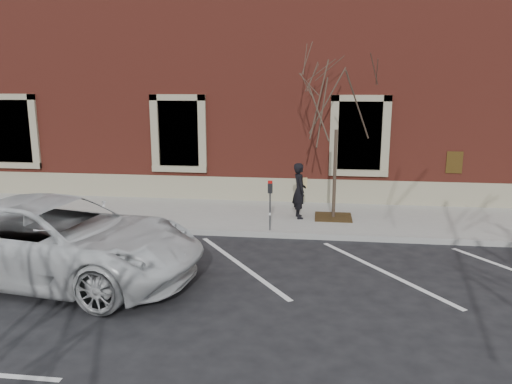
# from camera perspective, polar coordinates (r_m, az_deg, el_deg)

# --- Properties ---
(ground) EXTENTS (120.00, 120.00, 0.00)m
(ground) POSITION_cam_1_polar(r_m,az_deg,el_deg) (13.62, -0.32, -5.07)
(ground) COLOR #28282B
(ground) RESTS_ON ground
(sidewalk_near) EXTENTS (40.00, 3.50, 0.15)m
(sidewalk_near) POSITION_cam_1_polar(r_m,az_deg,el_deg) (15.26, 0.55, -2.83)
(sidewalk_near) COLOR #AAA9A0
(sidewalk_near) RESTS_ON ground
(curb_near) EXTENTS (40.00, 0.12, 0.15)m
(curb_near) POSITION_cam_1_polar(r_m,az_deg,el_deg) (13.55, -0.35, -4.83)
(curb_near) COLOR #9E9E99
(curb_near) RESTS_ON ground
(parking_stripes) EXTENTS (28.00, 4.40, 0.01)m
(parking_stripes) POSITION_cam_1_polar(r_m,az_deg,el_deg) (11.56, -1.78, -8.32)
(parking_stripes) COLOR silver
(parking_stripes) RESTS_ON ground
(building_civic) EXTENTS (40.00, 8.62, 8.00)m
(building_civic) POSITION_cam_1_polar(r_m,az_deg,el_deg) (20.68, 2.57, 12.17)
(building_civic) COLOR maroon
(building_civic) RESTS_ON ground
(man) EXTENTS (0.53, 0.68, 1.65)m
(man) POSITION_cam_1_polar(r_m,az_deg,el_deg) (14.73, 4.98, 0.15)
(man) COLOR black
(man) RESTS_ON sidewalk_near
(parking_meter) EXTENTS (0.12, 0.10, 1.37)m
(parking_meter) POSITION_cam_1_polar(r_m,az_deg,el_deg) (13.40, 1.62, -0.48)
(parking_meter) COLOR #595B60
(parking_meter) RESTS_ON sidewalk_near
(tree_grate) EXTENTS (1.09, 1.09, 0.03)m
(tree_grate) POSITION_cam_1_polar(r_m,az_deg,el_deg) (15.06, 8.82, -2.84)
(tree_grate) COLOR #473016
(tree_grate) RESTS_ON sidewalk_near
(sapling) EXTENTS (2.85, 2.85, 4.76)m
(sapling) POSITION_cam_1_polar(r_m,az_deg,el_deg) (14.55, 9.26, 9.85)
(sapling) COLOR #3E2C25
(sapling) RESTS_ON sidewalk_near
(white_truck) EXTENTS (6.53, 3.64, 1.73)m
(white_truck) POSITION_cam_1_polar(r_m,az_deg,el_deg) (11.33, -21.83, -5.08)
(white_truck) COLOR silver
(white_truck) RESTS_ON ground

